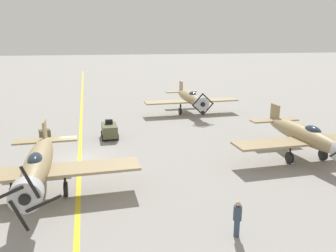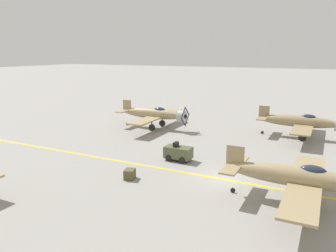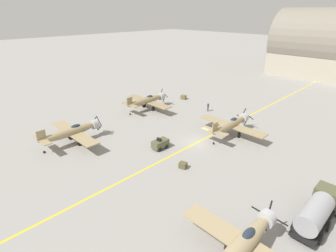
{
  "view_description": "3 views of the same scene",
  "coord_description": "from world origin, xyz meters",
  "px_view_note": "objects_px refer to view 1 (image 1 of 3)",
  "views": [
    {
      "loc": [
        -0.92,
        25.35,
        9.18
      ],
      "look_at": [
        -7.99,
        -3.1,
        1.51
      ],
      "focal_mm": 35.0,
      "sensor_mm": 36.0,
      "label": 1
    },
    {
      "loc": [
        24.76,
        7.12,
        10.27
      ],
      "look_at": [
        -6.65,
        -8.6,
        2.32
      ],
      "focal_mm": 35.0,
      "sensor_mm": 36.0,
      "label": 2
    },
    {
      "loc": [
        23.03,
        -29.6,
        19.28
      ],
      "look_at": [
        -1.8,
        -4.87,
        3.81
      ],
      "focal_mm": 28.0,
      "sensor_mm": 36.0,
      "label": 3
    }
  ],
  "objects_px": {
    "supply_crate_by_tanker": "(45,134)",
    "airplane_mid_center": "(38,165)",
    "airplane_near_left": "(191,98)",
    "ground_crew_inspecting": "(237,217)",
    "tow_tractor": "(109,130)",
    "airplane_mid_left": "(306,136)"
  },
  "relations": [
    {
      "from": "supply_crate_by_tanker",
      "to": "airplane_mid_center",
      "type": "bearing_deg",
      "value": 94.94
    },
    {
      "from": "airplane_mid_center",
      "to": "airplane_near_left",
      "type": "bearing_deg",
      "value": -120.2
    },
    {
      "from": "ground_crew_inspecting",
      "to": "supply_crate_by_tanker",
      "type": "relative_size",
      "value": 1.91
    },
    {
      "from": "airplane_near_left",
      "to": "ground_crew_inspecting",
      "type": "distance_m",
      "value": 27.49
    },
    {
      "from": "ground_crew_inspecting",
      "to": "supply_crate_by_tanker",
      "type": "height_order",
      "value": "ground_crew_inspecting"
    },
    {
      "from": "airplane_near_left",
      "to": "airplane_mid_center",
      "type": "relative_size",
      "value": 1.0
    },
    {
      "from": "tow_tractor",
      "to": "ground_crew_inspecting",
      "type": "distance_m",
      "value": 18.74
    },
    {
      "from": "tow_tractor",
      "to": "supply_crate_by_tanker",
      "type": "bearing_deg",
      "value": -14.74
    },
    {
      "from": "airplane_mid_left",
      "to": "supply_crate_by_tanker",
      "type": "bearing_deg",
      "value": -31.06
    },
    {
      "from": "airplane_mid_left",
      "to": "tow_tractor",
      "type": "distance_m",
      "value": 17.5
    },
    {
      "from": "airplane_near_left",
      "to": "supply_crate_by_tanker",
      "type": "distance_m",
      "value": 18.54
    },
    {
      "from": "airplane_mid_center",
      "to": "tow_tractor",
      "type": "relative_size",
      "value": 4.62
    },
    {
      "from": "airplane_mid_left",
      "to": "ground_crew_inspecting",
      "type": "relative_size",
      "value": 6.47
    },
    {
      "from": "tow_tractor",
      "to": "supply_crate_by_tanker",
      "type": "xyz_separation_m",
      "value": [
        6.1,
        -1.61,
        -0.39
      ]
    },
    {
      "from": "airplane_mid_center",
      "to": "tow_tractor",
      "type": "xyz_separation_m",
      "value": [
        -4.98,
        -11.37,
        -1.22
      ]
    },
    {
      "from": "airplane_mid_center",
      "to": "supply_crate_by_tanker",
      "type": "xyz_separation_m",
      "value": [
        1.12,
        -12.98,
        -1.61
      ]
    },
    {
      "from": "airplane_mid_left",
      "to": "tow_tractor",
      "type": "height_order",
      "value": "airplane_mid_left"
    },
    {
      "from": "airplane_mid_center",
      "to": "tow_tractor",
      "type": "height_order",
      "value": "airplane_mid_center"
    },
    {
      "from": "airplane_near_left",
      "to": "supply_crate_by_tanker",
      "type": "xyz_separation_m",
      "value": [
        17.09,
        7.01,
        -1.61
      ]
    },
    {
      "from": "airplane_near_left",
      "to": "airplane_mid_center",
      "type": "bearing_deg",
      "value": 63.89
    },
    {
      "from": "airplane_mid_center",
      "to": "tow_tractor",
      "type": "bearing_deg",
      "value": -105.24
    },
    {
      "from": "airplane_mid_left",
      "to": "tow_tractor",
      "type": "bearing_deg",
      "value": -36.2
    }
  ]
}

